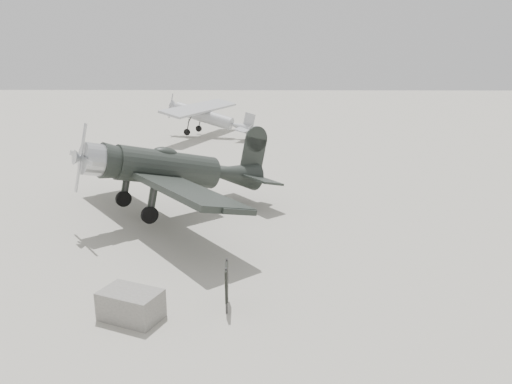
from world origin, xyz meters
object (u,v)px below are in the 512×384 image
equipment_block (131,305)px  sign_board (227,281)px  lowwing_monoplane (176,169)px  highwing_monoplane (207,114)px

equipment_block → sign_board: size_ratio=1.18×
lowwing_monoplane → highwing_monoplane: (-1.06, 21.84, -0.17)m
equipment_block → lowwing_monoplane: bearing=91.5°
equipment_block → sign_board: (2.58, 0.64, 0.42)m
lowwing_monoplane → sign_board: 8.84m
equipment_block → highwing_monoplane: bearing=92.4°
lowwing_monoplane → sign_board: size_ratio=8.21×
lowwing_monoplane → equipment_block: size_ratio=6.95×
lowwing_monoplane → highwing_monoplane: bearing=56.2°
sign_board → lowwing_monoplane: bearing=106.3°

